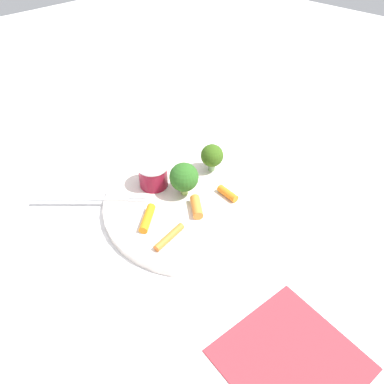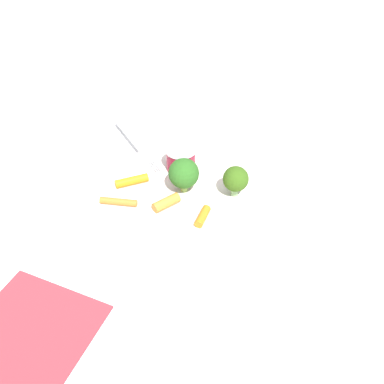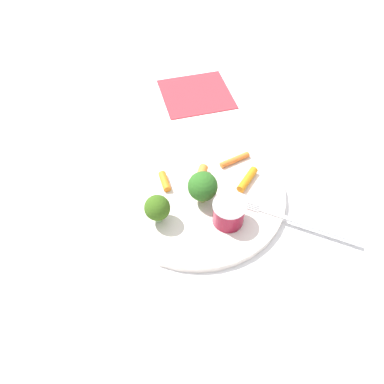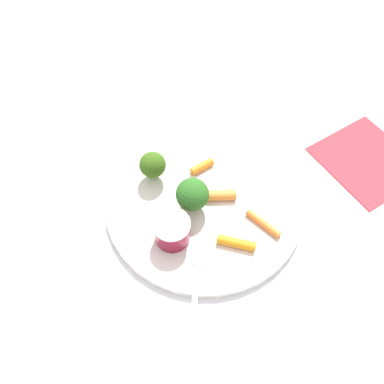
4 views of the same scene
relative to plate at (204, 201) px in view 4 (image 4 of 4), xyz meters
name	(u,v)px [view 4 (image 4 of 4)]	position (x,y,z in m)	size (l,w,h in m)	color
ground_plane	(204,203)	(0.00, 0.00, -0.01)	(2.40, 2.40, 0.00)	silver
plate	(204,201)	(0.00, 0.00, 0.00)	(0.28, 0.28, 0.01)	silver
sauce_cup	(172,231)	(0.02, -0.07, 0.03)	(0.05, 0.05, 0.04)	maroon
broccoli_floret_0	(192,194)	(0.00, -0.02, 0.04)	(0.05, 0.05, 0.05)	#96BC58
broccoli_floret_1	(153,165)	(-0.07, -0.03, 0.04)	(0.04, 0.04, 0.05)	#88B175
carrot_stick_0	(263,223)	(0.08, 0.03, 0.01)	(0.01, 0.01, 0.05)	orange
carrot_stick_1	(202,166)	(-0.04, 0.03, 0.01)	(0.01, 0.01, 0.04)	orange
carrot_stick_2	(222,195)	(0.01, 0.02, 0.01)	(0.01, 0.01, 0.04)	orange
carrot_stick_3	(236,243)	(0.08, -0.02, 0.01)	(0.01, 0.01, 0.05)	orange
fork	(194,311)	(0.11, -0.11, 0.01)	(0.13, 0.13, 0.00)	silver
napkin	(367,160)	(0.10, 0.24, 0.00)	(0.14, 0.13, 0.00)	#BA2F38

